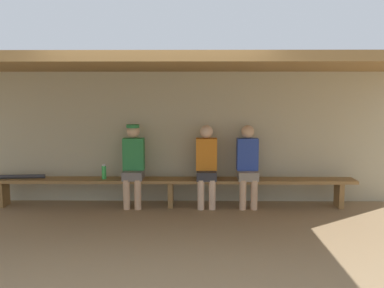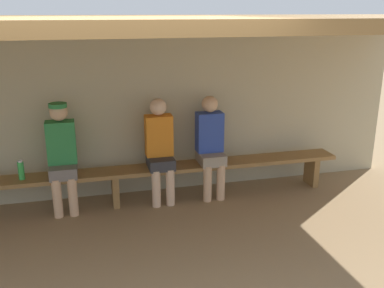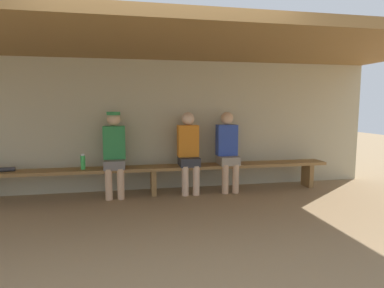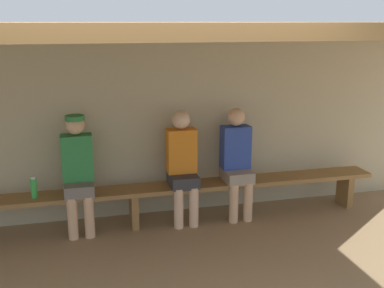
% 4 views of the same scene
% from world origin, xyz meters
% --- Properties ---
extents(back_wall, '(8.00, 0.20, 2.20)m').
position_xyz_m(back_wall, '(0.00, 2.00, 1.10)').
color(back_wall, '#B7AD8C').
rests_on(back_wall, ground).
extents(dugout_roof, '(8.00, 2.80, 0.12)m').
position_xyz_m(dugout_roof, '(0.00, 0.70, 2.26)').
color(dugout_roof, olive).
rests_on(dugout_roof, back_wall).
extents(bench, '(6.00, 0.36, 0.46)m').
position_xyz_m(bench, '(0.00, 1.55, 0.39)').
color(bench, olive).
rests_on(bench, ground).
extents(player_near_post, '(0.34, 0.42, 1.34)m').
position_xyz_m(player_near_post, '(1.25, 1.55, 0.73)').
color(player_near_post, gray).
rests_on(player_near_post, ground).
extents(player_with_sunglasses, '(0.34, 0.42, 1.34)m').
position_xyz_m(player_with_sunglasses, '(-0.60, 1.55, 0.75)').
color(player_with_sunglasses, slate).
rests_on(player_with_sunglasses, ground).
extents(player_in_red, '(0.34, 0.42, 1.34)m').
position_xyz_m(player_in_red, '(0.58, 1.55, 0.73)').
color(player_in_red, '#333338').
rests_on(player_in_red, ground).
extents(water_bottle_green, '(0.07, 0.07, 0.24)m').
position_xyz_m(water_bottle_green, '(-1.08, 1.53, 0.57)').
color(water_bottle_green, green).
rests_on(water_bottle_green, bench).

